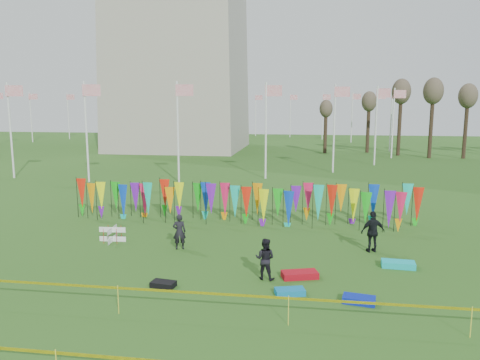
# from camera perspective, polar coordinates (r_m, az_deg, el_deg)

# --- Properties ---
(ground) EXTENTS (160.00, 160.00, 0.00)m
(ground) POSITION_cam_1_polar(r_m,az_deg,el_deg) (16.79, -4.66, -12.77)
(ground) COLOR #265116
(ground) RESTS_ON ground
(flagpole_ring) EXTENTS (57.40, 56.16, 8.00)m
(flagpole_ring) POSITION_cam_1_polar(r_m,az_deg,el_deg) (65.58, -7.18, 7.29)
(flagpole_ring) COLOR silver
(flagpole_ring) RESTS_ON ground
(banner_row) EXTENTS (18.64, 0.64, 2.14)m
(banner_row) POSITION_cam_1_polar(r_m,az_deg,el_deg) (24.69, 0.55, -2.46)
(banner_row) COLOR black
(banner_row) RESTS_ON ground
(caution_tape_near) EXTENTS (26.00, 0.02, 0.90)m
(caution_tape_near) POSITION_cam_1_polar(r_m,az_deg,el_deg) (14.34, -7.88, -13.46)
(caution_tape_near) COLOR #E2E204
(caution_tape_near) RESTS_ON ground
(box_kite) EXTENTS (0.63, 0.63, 0.70)m
(box_kite) POSITION_cam_1_polar(r_m,az_deg,el_deg) (22.42, -15.28, -6.41)
(box_kite) COLOR #BA110D
(box_kite) RESTS_ON ground
(person_left) EXTENTS (0.66, 0.55, 1.57)m
(person_left) POSITION_cam_1_polar(r_m,az_deg,el_deg) (20.64, -7.40, -6.27)
(person_left) COLOR black
(person_left) RESTS_ON ground
(person_mid) EXTENTS (0.82, 0.59, 1.52)m
(person_mid) POSITION_cam_1_polar(r_m,az_deg,el_deg) (17.14, 3.06, -9.57)
(person_mid) COLOR black
(person_mid) RESTS_ON ground
(person_right) EXTENTS (1.17, 0.87, 1.78)m
(person_right) POSITION_cam_1_polar(r_m,az_deg,el_deg) (20.85, 15.89, -6.08)
(person_right) COLOR black
(person_right) RESTS_ON ground
(kite_bag_turquoise) EXTENTS (1.08, 0.74, 0.20)m
(kite_bag_turquoise) POSITION_cam_1_polar(r_m,az_deg,el_deg) (16.13, 6.10, -13.38)
(kite_bag_turquoise) COLOR #0B76B0
(kite_bag_turquoise) RESTS_ON ground
(kite_bag_blue) EXTENTS (1.09, 0.70, 0.21)m
(kite_bag_blue) POSITION_cam_1_polar(r_m,az_deg,el_deg) (15.89, 14.30, -13.96)
(kite_bag_blue) COLOR #0A22AD
(kite_bag_blue) RESTS_ON ground
(kite_bag_red) EXTENTS (1.42, 0.95, 0.24)m
(kite_bag_red) POSITION_cam_1_polar(r_m,az_deg,el_deg) (17.58, 7.29, -11.37)
(kite_bag_red) COLOR #AD0B18
(kite_bag_red) RESTS_ON ground
(kite_bag_black) EXTENTS (0.90, 0.60, 0.19)m
(kite_bag_black) POSITION_cam_1_polar(r_m,az_deg,el_deg) (16.87, -9.33, -12.41)
(kite_bag_black) COLOR black
(kite_bag_black) RESTS_ON ground
(kite_bag_teal) EXTENTS (1.30, 0.70, 0.24)m
(kite_bag_teal) POSITION_cam_1_polar(r_m,az_deg,el_deg) (19.48, 18.72, -9.70)
(kite_bag_teal) COLOR #0EC0C5
(kite_bag_teal) RESTS_ON ground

